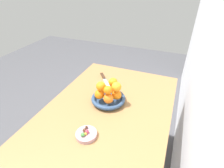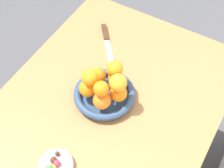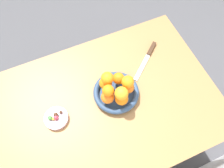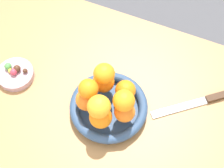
# 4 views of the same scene
# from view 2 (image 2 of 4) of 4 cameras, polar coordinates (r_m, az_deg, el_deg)

# --- Properties ---
(dining_table) EXTENTS (1.10, 0.76, 0.74)m
(dining_table) POSITION_cam_2_polar(r_m,az_deg,el_deg) (1.30, -1.82, -7.12)
(dining_table) COLOR #9E7042
(dining_table) RESTS_ON ground_plane
(fruit_bowl) EXTENTS (0.22, 0.22, 0.04)m
(fruit_bowl) POSITION_cam_2_polar(r_m,az_deg,el_deg) (1.24, -1.26, -1.79)
(fruit_bowl) COLOR navy
(fruit_bowl) RESTS_ON dining_table
(candy_dish) EXTENTS (0.11, 0.11, 0.02)m
(candy_dish) POSITION_cam_2_polar(r_m,az_deg,el_deg) (1.13, -9.29, -13.25)
(candy_dish) COLOR #B28C99
(candy_dish) RESTS_ON dining_table
(orange_0) EXTENTS (0.06, 0.06, 0.06)m
(orange_0) POSITION_cam_2_polar(r_m,az_deg,el_deg) (1.18, 1.06, -1.49)
(orange_0) COLOR orange
(orange_0) RESTS_ON fruit_bowl
(orange_1) EXTENTS (0.06, 0.06, 0.06)m
(orange_1) POSITION_cam_2_polar(r_m,az_deg,el_deg) (1.22, 0.65, 0.95)
(orange_1) COLOR orange
(orange_1) RESTS_ON fruit_bowl
(orange_2) EXTENTS (0.06, 0.06, 0.06)m
(orange_2) POSITION_cam_2_polar(r_m,az_deg,el_deg) (1.23, -2.36, 1.38)
(orange_2) COLOR orange
(orange_2) RESTS_ON fruit_bowl
(orange_3) EXTENTS (0.06, 0.06, 0.06)m
(orange_3) POSITION_cam_2_polar(r_m,az_deg,el_deg) (1.20, -4.05, -0.71)
(orange_3) COLOR orange
(orange_3) RESTS_ON fruit_bowl
(orange_4) EXTENTS (0.06, 0.06, 0.06)m
(orange_4) POSITION_cam_2_polar(r_m,az_deg,el_deg) (1.17, -1.87, -2.66)
(orange_4) COLOR orange
(orange_4) RESTS_ON fruit_bowl
(orange_5) EXTENTS (0.06, 0.06, 0.06)m
(orange_5) POSITION_cam_2_polar(r_m,az_deg,el_deg) (1.15, -3.71, 1.12)
(orange_5) COLOR orange
(orange_5) RESTS_ON orange_3
(orange_6) EXTENTS (0.06, 0.06, 0.06)m
(orange_6) POSITION_cam_2_polar(r_m,az_deg,el_deg) (1.18, 0.43, 2.56)
(orange_6) COLOR orange
(orange_6) RESTS_ON orange_1
(orange_7) EXTENTS (0.05, 0.05, 0.05)m
(orange_7) POSITION_cam_2_polar(r_m,az_deg,el_deg) (1.12, -1.82, -0.78)
(orange_7) COLOR orange
(orange_7) RESTS_ON orange_4
(orange_8) EXTENTS (0.06, 0.06, 0.06)m
(orange_8) POSITION_cam_2_polar(r_m,az_deg,el_deg) (1.13, 1.01, 0.21)
(orange_8) COLOR orange
(orange_8) RESTS_ON orange_0
(candy_ball_0) EXTENTS (0.02, 0.02, 0.02)m
(candy_ball_0) POSITION_cam_2_polar(r_m,az_deg,el_deg) (1.11, -9.21, -12.85)
(candy_ball_0) COLOR #C6384C
(candy_ball_0) RESTS_ON candy_dish
(candy_ball_1) EXTENTS (0.01, 0.01, 0.01)m
(candy_ball_1) POSITION_cam_2_polar(r_m,az_deg,el_deg) (1.13, -9.08, -11.35)
(candy_ball_1) COLOR #472819
(candy_ball_1) RESTS_ON candy_dish
(candy_ball_2) EXTENTS (0.01, 0.01, 0.01)m
(candy_ball_2) POSITION_cam_2_polar(r_m,az_deg,el_deg) (1.11, -9.61, -13.40)
(candy_ball_2) COLOR gold
(candy_ball_2) RESTS_ON candy_dish
(candy_ball_3) EXTENTS (0.02, 0.02, 0.02)m
(candy_ball_3) POSITION_cam_2_polar(r_m,az_deg,el_deg) (1.12, -9.69, -12.35)
(candy_ball_3) COLOR #472819
(candy_ball_3) RESTS_ON candy_dish
(candy_ball_4) EXTENTS (0.02, 0.02, 0.02)m
(candy_ball_4) POSITION_cam_2_polar(r_m,az_deg,el_deg) (1.11, -10.45, -13.59)
(candy_ball_4) COLOR #4C9947
(candy_ball_4) RESTS_ON candy_dish
(knife) EXTENTS (0.21, 0.18, 0.01)m
(knife) POSITION_cam_2_polar(r_m,az_deg,el_deg) (1.43, -0.78, 6.83)
(knife) COLOR #3F2819
(knife) RESTS_ON dining_table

